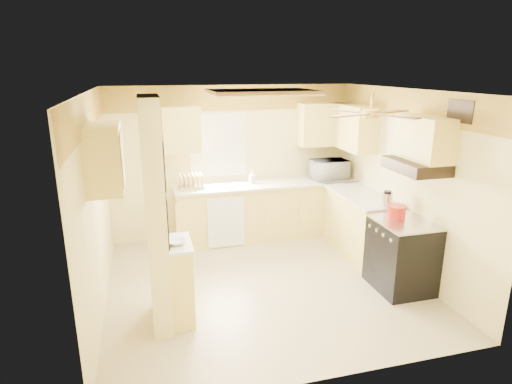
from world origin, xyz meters
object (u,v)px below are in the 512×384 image
object	(u,v)px
bowl	(177,242)
dutch_oven	(396,212)
microwave	(329,169)
kettle	(387,200)
stove	(401,255)

from	to	relation	value
bowl	dutch_oven	size ratio (longest dim) A/B	0.77
microwave	bowl	size ratio (longest dim) A/B	3.07
microwave	dutch_oven	xyz separation A→B (m)	(0.03, -1.98, -0.10)
microwave	kettle	size ratio (longest dim) A/B	2.58
dutch_oven	microwave	bearing A→B (deg)	90.95
stove	kettle	world-z (taller)	kettle
stove	microwave	distance (m)	2.22
kettle	microwave	bearing A→B (deg)	94.05
microwave	dutch_oven	distance (m)	1.99
stove	microwave	size ratio (longest dim) A/B	1.55
kettle	stove	bearing A→B (deg)	-94.86
bowl	microwave	bearing A→B (deg)	38.50
kettle	bowl	bearing A→B (deg)	-169.04
dutch_oven	kettle	xyz separation A→B (m)	(0.08, 0.36, 0.05)
stove	dutch_oven	distance (m)	0.56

